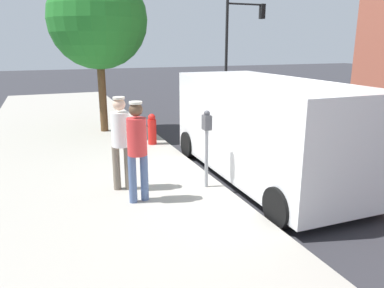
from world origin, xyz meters
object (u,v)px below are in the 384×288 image
object	(u,v)px
parking_meter_near	(207,136)
pedestrian_in_white	(121,137)
parked_van	(265,127)
pedestrian_in_red	(137,145)
street_tree	(98,20)
traffic_light_corner	(240,32)
fire_hydrant	(152,129)

from	to	relation	value
parking_meter_near	pedestrian_in_white	distance (m)	1.62
parking_meter_near	parked_van	size ratio (longest dim) A/B	0.29
pedestrian_in_red	street_tree	size ratio (longest dim) A/B	0.36
traffic_light_corner	fire_hydrant	size ratio (longest dim) A/B	6.05
pedestrian_in_red	fire_hydrant	bearing A→B (deg)	-109.16
traffic_light_corner	pedestrian_in_white	bearing A→B (deg)	53.28
pedestrian_in_white	fire_hydrant	world-z (taller)	pedestrian_in_white
parking_meter_near	traffic_light_corner	size ratio (longest dim) A/B	0.29
parked_van	fire_hydrant	xyz separation A→B (m)	(1.60, -3.18, -0.59)
parking_meter_near	pedestrian_in_red	distance (m)	1.40
street_tree	fire_hydrant	bearing A→B (deg)	114.60
traffic_light_corner	street_tree	world-z (taller)	traffic_light_corner
parking_meter_near	street_tree	world-z (taller)	street_tree
parking_meter_near	street_tree	bearing A→B (deg)	-79.15
pedestrian_in_red	pedestrian_in_white	xyz separation A→B (m)	(0.15, -0.67, -0.00)
traffic_light_corner	fire_hydrant	world-z (taller)	traffic_light_corner
parking_meter_near	fire_hydrant	xyz separation A→B (m)	(0.10, -3.52, -0.61)
fire_hydrant	pedestrian_in_white	bearing A→B (deg)	64.63
parking_meter_near	traffic_light_corner	bearing A→B (deg)	-120.90
pedestrian_in_white	street_tree	bearing A→B (deg)	-94.97
pedestrian_in_white	pedestrian_in_red	bearing A→B (deg)	102.92
pedestrian_in_red	traffic_light_corner	distance (m)	16.12
parking_meter_near	fire_hydrant	bearing A→B (deg)	-88.37
traffic_light_corner	parked_van	bearing A→B (deg)	63.64
parking_meter_near	traffic_light_corner	distance (m)	15.22
parking_meter_near	fire_hydrant	size ratio (longest dim) A/B	1.77
parking_meter_near	fire_hydrant	distance (m)	3.58
pedestrian_in_white	street_tree	size ratio (longest dim) A/B	0.36
parking_meter_near	pedestrian_in_red	size ratio (longest dim) A/B	0.85
pedestrian_in_red	fire_hydrant	size ratio (longest dim) A/B	2.08
traffic_light_corner	street_tree	xyz separation A→B (m)	(8.82, 7.23, 0.05)
parking_meter_near	traffic_light_corner	world-z (taller)	traffic_light_corner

